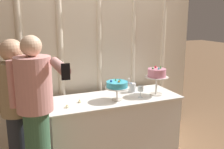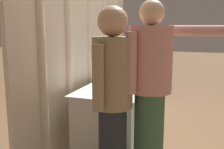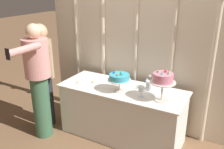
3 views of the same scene
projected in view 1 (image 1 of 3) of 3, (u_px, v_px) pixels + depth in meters
draped_curtain at (97, 47)px, 3.53m from camera, size 2.91×0.15×2.58m
cake_table at (113, 125)px, 3.34m from camera, size 1.70×0.67×0.74m
cake_display_nearleft at (117, 85)px, 3.12m from camera, size 0.30×0.30×0.27m
cake_display_nearright at (157, 74)px, 3.32m from camera, size 0.30×0.30×0.39m
wine_glass at (140, 89)px, 3.24m from camera, size 0.07×0.07×0.15m
flower_vase at (132, 87)px, 3.48m from camera, size 0.11×0.13×0.19m
tealight_far_left at (67, 107)px, 2.90m from camera, size 0.04×0.04×0.04m
tealight_near_left at (80, 102)px, 3.06m from camera, size 0.04×0.04×0.04m
guest_man_pink_jacket at (17, 108)px, 2.57m from camera, size 0.46×0.36×1.55m
guest_girl_blue_dress at (36, 112)px, 2.39m from camera, size 0.46×0.79×1.60m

